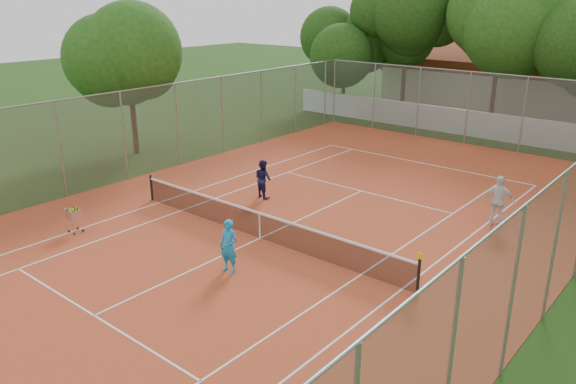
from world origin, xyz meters
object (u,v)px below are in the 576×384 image
Objects in this scene: tennis_net at (260,225)px; player_far_left at (263,179)px; clubhouse at (509,78)px; ball_hopper at (75,220)px; player_far_right at (499,201)px; player_near at (229,246)px.

player_far_left is at bearing 130.58° from tennis_net.
tennis_net is at bearing -86.05° from clubhouse.
player_far_left is at bearing 45.40° from ball_hopper.
clubhouse is 10.33× the size of player_far_left.
ball_hopper is (-5.33, -3.76, -0.02)m from tennis_net.
player_far_right reaches higher than ball_hopper.
player_near is 6.43m from ball_hopper.
clubhouse is 8.74× the size of player_far_right.
player_near reaches higher than player_far_left.
player_far_left reaches higher than tennis_net.
player_far_right is at bearing -148.03° from player_far_left.
player_far_left is 7.42m from ball_hopper.
clubhouse reaches higher than tennis_net.
player_far_right is at bearing -71.06° from clubhouse.
player_far_right reaches higher than tennis_net.
clubhouse is 25.87m from player_far_left.
player_far_right is (8.50, 3.13, 0.14)m from player_far_left.
player_near is at bearing -68.43° from tennis_net.
clubhouse reaches higher than player_far_right.
player_near is at bearing 43.74° from player_far_right.
player_far_right reaches higher than player_far_left.
player_near is 0.89× the size of player_far_right.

